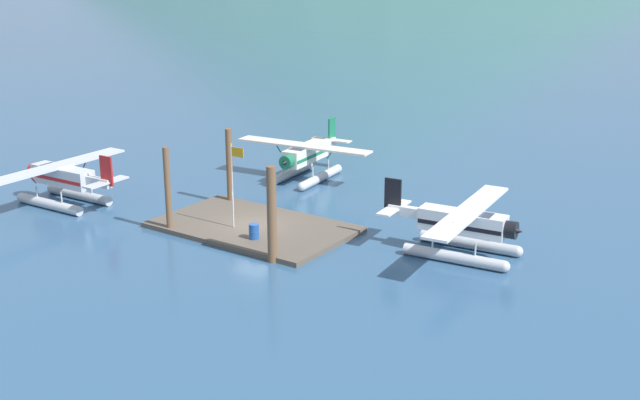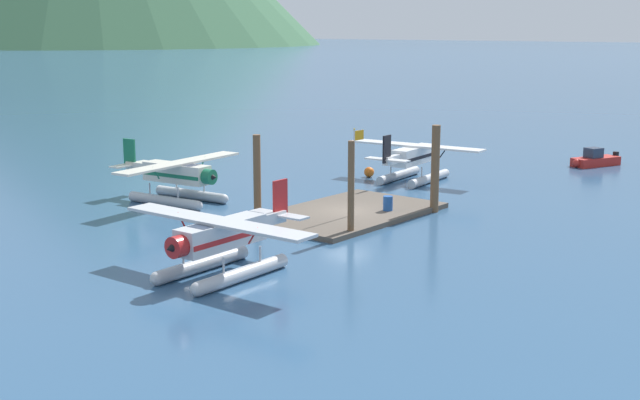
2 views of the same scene
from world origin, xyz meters
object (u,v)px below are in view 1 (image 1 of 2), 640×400
Objects in this scene: seaplane_white_stbd_fwd at (463,228)px; seaplane_silver_port_aft at (63,181)px; fuel_drum at (254,231)px; mooring_buoy at (477,229)px; flagpole at (234,175)px; seaplane_cream_bow_left at (305,159)px.

seaplane_white_stbd_fwd is 26.43m from seaplane_silver_port_aft.
fuel_drum is 0.08× the size of seaplane_silver_port_aft.
seaplane_silver_port_aft reaches higher than mooring_buoy.
fuel_drum reaches higher than mooring_buoy.
seaplane_silver_port_aft is at bearing -158.50° from mooring_buoy.
mooring_buoy is at bearing 21.50° from seaplane_silver_port_aft.
flagpole reaches higher than seaplane_cream_bow_left.
mooring_buoy is (12.04, 7.71, -3.15)m from flagpole.
fuel_drum is at bearing -22.16° from flagpole.
flagpole reaches higher than mooring_buoy.
seaplane_cream_bow_left is at bearing 154.53° from seaplane_white_stbd_fwd.
flagpole is 3.62m from fuel_drum.
mooring_buoy is at bearing 100.75° from seaplane_white_stbd_fwd.
mooring_buoy is at bearing -14.90° from seaplane_cream_bow_left.
fuel_drum is at bearing -66.68° from seaplane_cream_bow_left.
mooring_buoy is 3.81m from seaplane_white_stbd_fwd.
flagpole reaches higher than seaplane_silver_port_aft.
seaplane_white_stbd_fwd is (0.68, -3.56, 1.19)m from mooring_buoy.
seaplane_cream_bow_left reaches higher than mooring_buoy.
seaplane_white_stbd_fwd is at bearing 25.35° from fuel_drum.
mooring_buoy is at bearing 32.61° from flagpole.
fuel_drum is at bearing -154.65° from seaplane_white_stbd_fwd.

